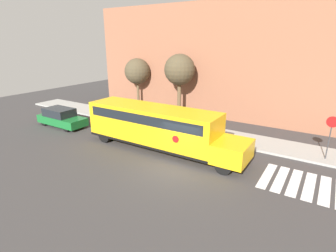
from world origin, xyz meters
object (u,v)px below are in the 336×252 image
at_px(school_bus, 157,125).
at_px(tree_near_sidewalk, 180,70).
at_px(stop_sign, 331,132).
at_px(parked_car, 61,118).
at_px(tree_far_sidewalk, 137,72).

height_order(school_bus, tree_near_sidewalk, tree_near_sidewalk).
xyz_separation_m(stop_sign, tree_near_sidewalk, (-12.63, 3.69, 2.63)).
bearing_deg(parked_car, tree_near_sidewalk, 47.47).
xyz_separation_m(school_bus, stop_sign, (9.97, 3.92, 0.21)).
bearing_deg(tree_near_sidewalk, parked_car, -132.53).
bearing_deg(school_bus, tree_far_sidewalk, 134.77).
bearing_deg(tree_far_sidewalk, stop_sign, -13.50).
xyz_separation_m(parked_car, tree_far_sidewalk, (1.71, 8.60, 3.25)).
distance_m(tree_near_sidewalk, tree_far_sidewalk, 5.62).
height_order(parked_car, tree_near_sidewalk, tree_near_sidewalk).
distance_m(parked_car, tree_near_sidewalk, 11.40).
height_order(stop_sign, tree_near_sidewalk, tree_near_sidewalk).
relative_size(school_bus, parked_car, 2.46).
relative_size(school_bus, tree_far_sidewalk, 2.11).
height_order(parked_car, tree_far_sidewalk, tree_far_sidewalk).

